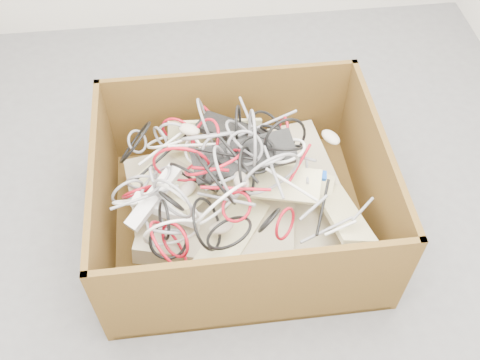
{
  "coord_description": "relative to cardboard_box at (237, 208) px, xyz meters",
  "views": [
    {
      "loc": [
        -0.26,
        -1.47,
        2.07
      ],
      "look_at": [
        -0.09,
        -0.05,
        0.3
      ],
      "focal_mm": 41.44,
      "sensor_mm": 36.0,
      "label": 1
    }
  ],
  "objects": [
    {
      "name": "power_strip_left",
      "position": [
        -0.33,
        -0.08,
        0.23
      ],
      "size": [
        0.23,
        0.26,
        0.12
      ],
      "primitive_type": "cube",
      "rotation": [
        0.14,
        -0.26,
        0.84
      ],
      "color": "white",
      "rests_on": "keyboard_pile"
    },
    {
      "name": "cardboard_box",
      "position": [
        0.0,
        0.0,
        0.0
      ],
      "size": [
        1.15,
        0.96,
        0.51
      ],
      "color": "#442F11",
      "rests_on": "ground"
    },
    {
      "name": "ground",
      "position": [
        0.11,
        0.07,
        -0.13
      ],
      "size": [
        3.0,
        3.0,
        0.0
      ],
      "primitive_type": "plane",
      "color": "#515254",
      "rests_on": "ground"
    },
    {
      "name": "cable_tangle",
      "position": [
        -0.11,
        -0.02,
        0.28
      ],
      "size": [
        1.05,
        0.83,
        0.44
      ],
      "color": "black",
      "rests_on": "keyboard_pile"
    },
    {
      "name": "keyboard_pile",
      "position": [
        0.01,
        0.04,
        0.15
      ],
      "size": [
        0.96,
        0.82,
        0.34
      ],
      "color": "beige",
      "rests_on": "cardboard_box"
    },
    {
      "name": "power_strip_right",
      "position": [
        -0.29,
        -0.11,
        0.19
      ],
      "size": [
        0.28,
        0.16,
        0.09
      ],
      "primitive_type": "cube",
      "rotation": [
        -0.1,
        0.17,
        -0.41
      ],
      "color": "white",
      "rests_on": "keyboard_pile"
    },
    {
      "name": "vga_plug",
      "position": [
        0.34,
        -0.03,
        0.22
      ],
      "size": [
        0.05,
        0.05,
        0.03
      ],
      "primitive_type": "cube",
      "rotation": [
        0.09,
        0.14,
        -0.17
      ],
      "color": "#0B40B2",
      "rests_on": "keyboard_pile"
    },
    {
      "name": "mice_scatter",
      "position": [
        -0.01,
        0.01,
        0.23
      ],
      "size": [
        0.73,
        0.52,
        0.17
      ],
      "color": "#B8AA94",
      "rests_on": "keyboard_pile"
    }
  ]
}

